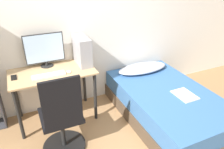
# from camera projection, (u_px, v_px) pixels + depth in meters

# --- Properties ---
(wall_back) EXTENTS (8.00, 0.05, 2.50)m
(wall_back) POSITION_uv_depth(u_px,v_px,m) (66.00, 26.00, 3.03)
(wall_back) COLOR silver
(wall_back) RESTS_ON ground_plane
(desk) EXTENTS (1.10, 0.60, 0.76)m
(desk) POSITION_uv_depth(u_px,v_px,m) (53.00, 79.00, 2.93)
(desk) COLOR tan
(desk) RESTS_ON ground_plane
(office_chair) EXTENTS (0.52, 0.52, 1.05)m
(office_chair) POSITION_uv_depth(u_px,v_px,m) (63.00, 123.00, 2.47)
(office_chair) COLOR black
(office_chair) RESTS_ON ground_plane
(bed) EXTENTS (1.13, 1.88, 0.45)m
(bed) POSITION_uv_depth(u_px,v_px,m) (166.00, 104.00, 3.14)
(bed) COLOR #4C3D2D
(bed) RESTS_ON ground_plane
(pillow) EXTENTS (0.86, 0.36, 0.11)m
(pillow) POSITION_uv_depth(u_px,v_px,m) (143.00, 68.00, 3.56)
(pillow) COLOR #B2B7C6
(pillow) RESTS_ON bed
(magazine) EXTENTS (0.24, 0.32, 0.01)m
(magazine) POSITION_uv_depth(u_px,v_px,m) (185.00, 95.00, 2.93)
(magazine) COLOR silver
(magazine) RESTS_ON bed
(monitor) EXTENTS (0.52, 0.17, 0.46)m
(monitor) POSITION_uv_depth(u_px,v_px,m) (45.00, 49.00, 2.92)
(monitor) COLOR black
(monitor) RESTS_ON desk
(keyboard) EXTENTS (0.42, 0.12, 0.02)m
(keyboard) POSITION_uv_depth(u_px,v_px,m) (49.00, 75.00, 2.75)
(keyboard) COLOR silver
(keyboard) RESTS_ON desk
(pc_tower) EXTENTS (0.16, 0.41, 0.39)m
(pc_tower) POSITION_uv_depth(u_px,v_px,m) (82.00, 51.00, 3.02)
(pc_tower) COLOR #99999E
(pc_tower) RESTS_ON desk
(mouse) EXTENTS (0.06, 0.09, 0.02)m
(mouse) POSITION_uv_depth(u_px,v_px,m) (69.00, 72.00, 2.85)
(mouse) COLOR silver
(mouse) RESTS_ON desk
(phone) EXTENTS (0.07, 0.14, 0.01)m
(phone) POSITION_uv_depth(u_px,v_px,m) (14.00, 77.00, 2.71)
(phone) COLOR black
(phone) RESTS_ON desk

